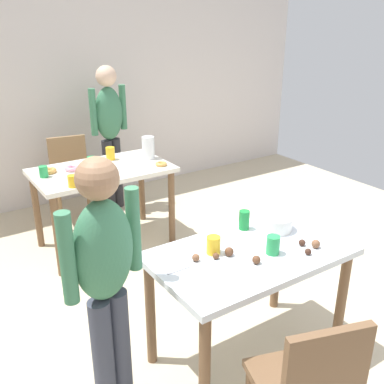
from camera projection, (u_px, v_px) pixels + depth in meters
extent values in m
plane|color=beige|center=(255.00, 349.00, 2.83)|extent=(6.40, 6.40, 0.00)
cube|color=silver|center=(69.00, 85.00, 4.83)|extent=(6.40, 0.10, 2.60)
cube|color=silver|center=(250.00, 254.00, 2.52)|extent=(1.14, 0.68, 0.04)
cylinder|color=brown|center=(205.00, 372.00, 2.17)|extent=(0.06, 0.06, 0.71)
cylinder|color=brown|center=(341.00, 304.00, 2.70)|extent=(0.06, 0.06, 0.71)
cylinder|color=brown|center=(150.00, 313.00, 2.61)|extent=(0.06, 0.06, 0.71)
cylinder|color=brown|center=(277.00, 264.00, 3.13)|extent=(0.06, 0.06, 0.71)
cube|color=silver|center=(102.00, 171.00, 3.89)|extent=(1.19, 0.73, 0.04)
cylinder|color=brown|center=(58.00, 237.00, 3.52)|extent=(0.06, 0.06, 0.71)
cylinder|color=brown|center=(172.00, 207.00, 4.07)|extent=(0.06, 0.06, 0.71)
cylinder|color=brown|center=(37.00, 211.00, 3.99)|extent=(0.06, 0.06, 0.71)
cylinder|color=brown|center=(142.00, 188.00, 4.54)|extent=(0.06, 0.06, 0.71)
cube|color=brown|center=(299.00, 384.00, 2.01)|extent=(0.50, 0.50, 0.04)
cube|color=brown|center=(326.00, 373.00, 1.76)|extent=(0.37, 0.15, 0.42)
cube|color=olive|center=(73.00, 183.00, 4.47)|extent=(0.46, 0.46, 0.04)
cube|color=olive|center=(68.00, 156.00, 4.54)|extent=(0.38, 0.10, 0.42)
cylinder|color=olive|center=(95.00, 206.00, 4.47)|extent=(0.04, 0.04, 0.41)
cylinder|color=olive|center=(61.00, 212.00, 4.34)|extent=(0.04, 0.04, 0.41)
cylinder|color=olive|center=(88.00, 195.00, 4.76)|extent=(0.04, 0.04, 0.41)
cylinder|color=olive|center=(56.00, 200.00, 4.63)|extent=(0.04, 0.04, 0.41)
cylinder|color=#383D4C|center=(104.00, 362.00, 2.23)|extent=(0.11, 0.11, 0.73)
cylinder|color=#383D4C|center=(120.00, 350.00, 2.30)|extent=(0.11, 0.11, 0.73)
ellipsoid|color=#3D7A56|center=(103.00, 250.00, 2.04)|extent=(0.36, 0.28, 0.51)
sphere|color=#997051|center=(97.00, 178.00, 1.91)|extent=(0.20, 0.20, 0.20)
cylinder|color=#3D7A56|center=(67.00, 259.00, 1.89)|extent=(0.09, 0.09, 0.44)
cylinder|color=#3D7A56|center=(134.00, 229.00, 2.16)|extent=(0.09, 0.09, 0.44)
cylinder|color=#28282D|center=(117.00, 173.00, 4.86)|extent=(0.11, 0.11, 0.78)
cylinder|color=#28282D|center=(109.00, 175.00, 4.79)|extent=(0.11, 0.11, 0.78)
ellipsoid|color=#3D7A56|center=(109.00, 114.00, 4.58)|extent=(0.36, 0.27, 0.56)
sphere|color=beige|center=(106.00, 76.00, 4.44)|extent=(0.21, 0.21, 0.21)
cylinder|color=#3D7A56|center=(123.00, 107.00, 4.69)|extent=(0.08, 0.08, 0.47)
cylinder|color=#3D7A56|center=(93.00, 112.00, 4.43)|extent=(0.08, 0.08, 0.47)
cylinder|color=white|center=(275.00, 223.00, 2.75)|extent=(0.21, 0.21, 0.09)
cylinder|color=#198438|center=(244.00, 220.00, 2.75)|extent=(0.07, 0.07, 0.12)
cube|color=silver|center=(181.00, 269.00, 2.32)|extent=(0.17, 0.02, 0.01)
cylinder|color=green|center=(273.00, 245.00, 2.46)|extent=(0.08, 0.08, 0.11)
cylinder|color=yellow|center=(213.00, 245.00, 2.46)|extent=(0.08, 0.08, 0.10)
sphere|color=brown|center=(229.00, 252.00, 2.45)|extent=(0.05, 0.05, 0.05)
sphere|color=brown|center=(256.00, 260.00, 2.37)|extent=(0.05, 0.05, 0.05)
sphere|color=brown|center=(271.00, 244.00, 2.54)|extent=(0.04, 0.04, 0.04)
sphere|color=brown|center=(216.00, 256.00, 2.42)|extent=(0.04, 0.04, 0.04)
sphere|color=brown|center=(196.00, 258.00, 2.40)|extent=(0.04, 0.04, 0.04)
sphere|color=#3D2319|center=(302.00, 243.00, 2.56)|extent=(0.04, 0.04, 0.04)
sphere|color=#3D2319|center=(308.00, 252.00, 2.46)|extent=(0.04, 0.04, 0.04)
sphere|color=brown|center=(316.00, 244.00, 2.53)|extent=(0.05, 0.05, 0.05)
cylinder|color=white|center=(148.00, 148.00, 4.12)|extent=(0.12, 0.12, 0.21)
cylinder|color=yellow|center=(110.00, 153.00, 4.11)|extent=(0.08, 0.08, 0.12)
cylinder|color=green|center=(92.00, 163.00, 3.87)|extent=(0.08, 0.08, 0.11)
cylinder|color=green|center=(44.00, 172.00, 3.66)|extent=(0.07, 0.07, 0.10)
cylinder|color=yellow|center=(73.00, 181.00, 3.44)|extent=(0.08, 0.08, 0.10)
torus|color=gold|center=(49.00, 171.00, 3.77)|extent=(0.13, 0.13, 0.04)
torus|color=brown|center=(105.00, 177.00, 3.62)|extent=(0.10, 0.10, 0.03)
torus|color=gold|center=(161.00, 164.00, 3.95)|extent=(0.11, 0.11, 0.03)
torus|color=pink|center=(72.00, 168.00, 3.83)|extent=(0.13, 0.13, 0.04)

